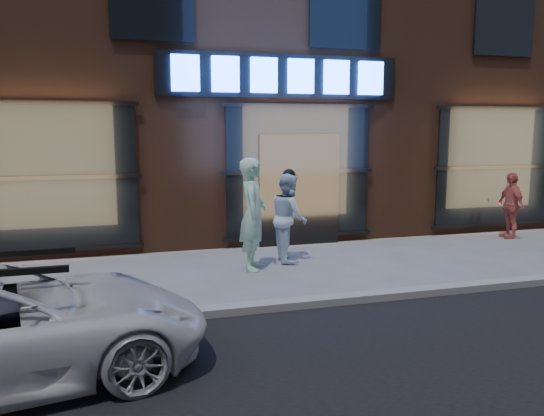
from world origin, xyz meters
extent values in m
plane|color=slate|center=(0.00, 0.00, 0.00)|extent=(90.00, 90.00, 0.00)
cube|color=gray|center=(0.00, 0.00, 0.06)|extent=(60.00, 0.25, 0.12)
cube|color=#54301E|center=(0.00, 8.00, 5.00)|extent=(30.00, 8.00, 10.00)
cube|color=black|center=(-0.40, 3.95, 3.60)|extent=(5.20, 0.06, 0.90)
cube|color=black|center=(0.00, 3.92, 1.20)|extent=(1.80, 0.10, 2.40)
cube|color=#FFBF72|center=(-5.00, 3.98, 1.60)|extent=(3.00, 0.04, 2.60)
cube|color=black|center=(-5.00, 3.94, 1.60)|extent=(3.20, 0.06, 2.80)
cube|color=#FFBF72|center=(0.00, 3.98, 1.60)|extent=(3.00, 0.04, 2.60)
cube|color=black|center=(0.00, 3.94, 1.60)|extent=(3.20, 0.06, 2.80)
cube|color=#FFBF72|center=(5.00, 3.98, 1.60)|extent=(3.00, 0.04, 2.60)
cube|color=black|center=(5.00, 3.94, 1.60)|extent=(3.20, 0.06, 2.80)
cube|color=black|center=(1.00, 3.94, 5.00)|extent=(1.60, 0.06, 1.60)
cube|color=black|center=(5.00, 3.94, 5.00)|extent=(1.60, 0.06, 1.60)
cube|color=#2659FF|center=(-2.40, 3.88, 3.60)|extent=(0.55, 0.12, 0.70)
cube|color=#2659FF|center=(-1.60, 3.88, 3.60)|extent=(0.55, 0.12, 0.70)
cube|color=#2659FF|center=(-0.80, 3.88, 3.60)|extent=(0.55, 0.12, 0.70)
cube|color=#2659FF|center=(0.00, 3.88, 3.60)|extent=(0.55, 0.12, 0.70)
cube|color=#2659FF|center=(0.80, 3.88, 3.60)|extent=(0.55, 0.12, 0.70)
cube|color=#2659FF|center=(1.60, 3.88, 3.60)|extent=(0.55, 0.12, 0.70)
imported|color=#C2FFD8|center=(-1.45, 2.21, 1.01)|extent=(0.69, 0.85, 2.01)
imported|color=white|center=(-0.65, 2.63, 0.85)|extent=(0.69, 0.86, 1.69)
imported|color=#CF6255|center=(4.94, 3.27, 0.76)|extent=(0.48, 0.93, 1.53)
camera|label=1|loc=(-3.69, -6.86, 2.53)|focal=35.00mm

